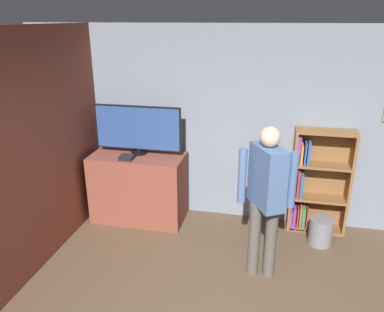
# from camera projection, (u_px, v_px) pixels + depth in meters

# --- Properties ---
(wall_back) EXTENTS (6.35, 0.09, 2.70)m
(wall_back) POSITION_uv_depth(u_px,v_px,m) (246.00, 127.00, 5.12)
(wall_back) COLOR gray
(wall_back) RESTS_ON ground_plane
(wall_side_brick) EXTENTS (0.06, 4.34, 2.70)m
(wall_side_brick) POSITION_uv_depth(u_px,v_px,m) (42.00, 149.00, 4.28)
(wall_side_brick) COLOR brown
(wall_side_brick) RESTS_ON ground_plane
(tv_ledge) EXTENTS (1.29, 0.63, 0.97)m
(tv_ledge) POSITION_uv_depth(u_px,v_px,m) (139.00, 187.00, 5.34)
(tv_ledge) COLOR brown
(tv_ledge) RESTS_ON ground_plane
(television) EXTENTS (1.22, 0.22, 0.68)m
(television) POSITION_uv_depth(u_px,v_px,m) (138.00, 129.00, 5.12)
(television) COLOR black
(television) RESTS_ON tv_ledge
(game_console) EXTENTS (0.18, 0.16, 0.06)m
(game_console) POSITION_uv_depth(u_px,v_px,m) (127.00, 157.00, 5.01)
(game_console) COLOR black
(game_console) RESTS_ON tv_ledge
(bookshelf) EXTENTS (0.75, 0.28, 1.42)m
(bookshelf) POSITION_uv_depth(u_px,v_px,m) (314.00, 183.00, 5.00)
(bookshelf) COLOR brown
(bookshelf) RESTS_ON ground_plane
(person) EXTENTS (0.61, 0.51, 1.75)m
(person) POSITION_uv_depth(u_px,v_px,m) (266.00, 191.00, 3.94)
(person) COLOR #56514C
(person) RESTS_ON ground_plane
(waste_bin) EXTENTS (0.30, 0.30, 0.36)m
(waste_bin) POSITION_uv_depth(u_px,v_px,m) (321.00, 231.00, 4.81)
(waste_bin) COLOR gray
(waste_bin) RESTS_ON ground_plane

